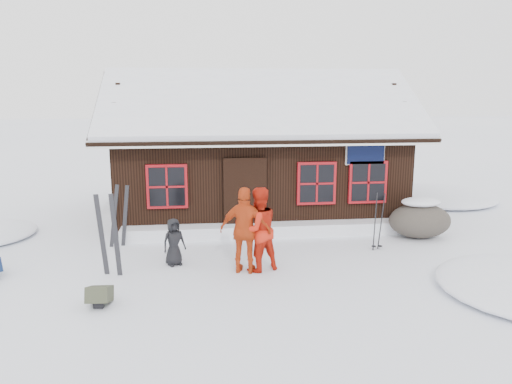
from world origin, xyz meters
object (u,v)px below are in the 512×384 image
(backpack_olive, at_px, (100,298))
(skier_orange_right, at_px, (245,230))
(skier_orange_left, at_px, (258,229))
(boulder, at_px, (420,219))
(ski_poles, at_px, (378,222))
(skier_crouched, at_px, (174,242))

(backpack_olive, bearing_deg, skier_orange_right, 29.72)
(skier_orange_left, xyz_separation_m, boulder, (4.45, 1.93, -0.42))
(ski_poles, relative_size, backpack_olive, 2.77)
(skier_crouched, distance_m, boulder, 6.39)
(skier_orange_left, distance_m, skier_crouched, 1.90)
(skier_orange_right, distance_m, boulder, 5.17)
(ski_poles, bearing_deg, skier_orange_right, -160.54)
(skier_orange_right, height_order, backpack_olive, skier_orange_right)
(skier_crouched, relative_size, ski_poles, 0.73)
(skier_orange_left, bearing_deg, boulder, -179.54)
(skier_orange_left, relative_size, ski_poles, 1.26)
(skier_crouched, distance_m, backpack_olive, 2.36)
(skier_orange_left, relative_size, skier_crouched, 1.72)
(skier_crouched, bearing_deg, boulder, -13.85)
(skier_crouched, xyz_separation_m, boulder, (6.24, 1.40, -0.05))
(skier_orange_left, distance_m, boulder, 4.87)
(skier_orange_left, bearing_deg, skier_crouched, -39.52)
(skier_orange_right, height_order, ski_poles, skier_orange_right)
(backpack_olive, bearing_deg, skier_crouched, 61.57)
(skier_orange_left, height_order, boulder, skier_orange_left)
(skier_orange_right, distance_m, backpack_olive, 3.14)
(skier_orange_left, xyz_separation_m, skier_crouched, (-1.79, 0.53, -0.37))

